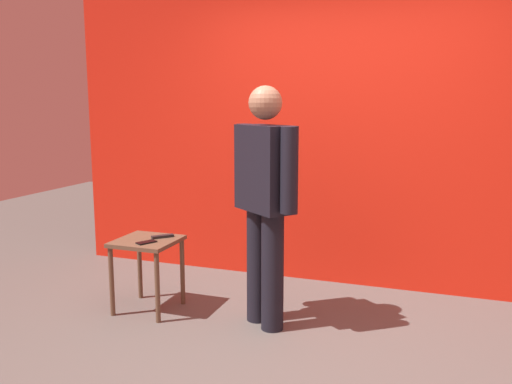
# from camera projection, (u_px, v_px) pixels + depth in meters

# --- Properties ---
(ground_plane) EXTENTS (12.00, 12.00, 0.00)m
(ground_plane) POSITION_uv_depth(u_px,v_px,m) (293.00, 365.00, 3.24)
(ground_plane) COLOR #59544F
(back_wall_red) EXTENTS (5.20, 0.12, 2.97)m
(back_wall_red) POSITION_uv_depth(u_px,v_px,m) (348.00, 114.00, 4.53)
(back_wall_red) COLOR red
(back_wall_red) RESTS_ON ground_plane
(standing_person) EXTENTS (0.60, 0.49, 1.70)m
(standing_person) POSITION_uv_depth(u_px,v_px,m) (265.00, 195.00, 3.69)
(standing_person) COLOR black
(standing_person) RESTS_ON ground_plane
(side_table) EXTENTS (0.45, 0.45, 0.56)m
(side_table) POSITION_uv_depth(u_px,v_px,m) (147.00, 252.00, 4.04)
(side_table) COLOR brown
(side_table) RESTS_ON ground_plane
(cell_phone) EXTENTS (0.13, 0.16, 0.01)m
(cell_phone) POSITION_uv_depth(u_px,v_px,m) (146.00, 242.00, 3.93)
(cell_phone) COLOR black
(cell_phone) RESTS_ON side_table
(tv_remote) EXTENTS (0.15, 0.15, 0.02)m
(tv_remote) POSITION_uv_depth(u_px,v_px,m) (163.00, 236.00, 4.08)
(tv_remote) COLOR black
(tv_remote) RESTS_ON side_table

